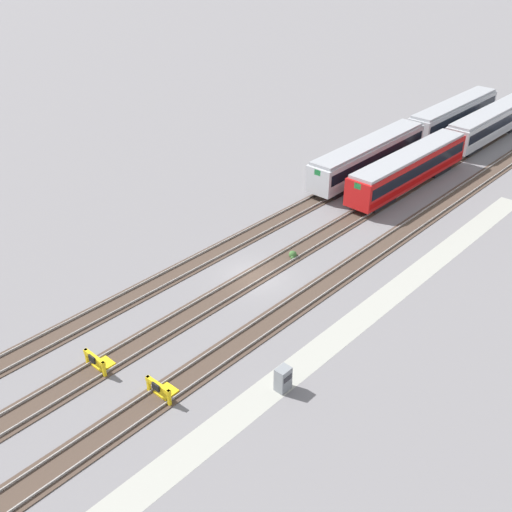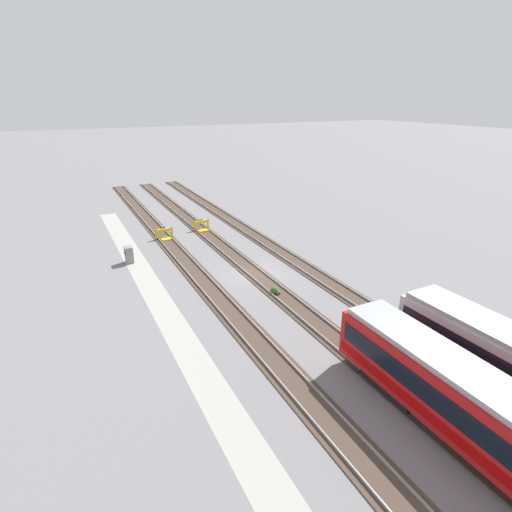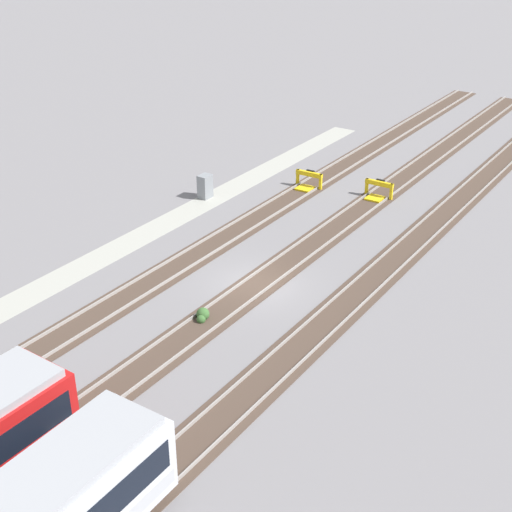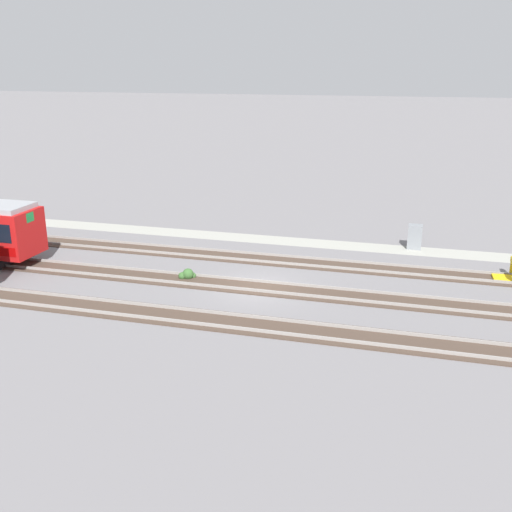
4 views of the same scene
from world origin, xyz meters
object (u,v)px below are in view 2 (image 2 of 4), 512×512
(electrical_cabinet, at_px, (129,255))
(bumper_stop_near_inner_track, at_px, (202,226))
(subway_car_front_row_centre, at_px, (501,429))
(weed_clump, at_px, (275,291))
(bumper_stop_nearest_track, at_px, (165,235))

(electrical_cabinet, bearing_deg, bumper_stop_near_inner_track, 123.39)
(subway_car_front_row_centre, bearing_deg, weed_clump, -178.87)
(bumper_stop_nearest_track, xyz_separation_m, electrical_cabinet, (5.25, -4.85, 0.29))
(subway_car_front_row_centre, xyz_separation_m, electrical_cabinet, (-30.67, -9.67, -1.24))
(electrical_cabinet, bearing_deg, bumper_stop_nearest_track, 137.26)
(subway_car_front_row_centre, relative_size, weed_clump, 19.60)
(subway_car_front_row_centre, distance_m, weed_clump, 18.57)
(electrical_cabinet, relative_size, weed_clump, 1.74)
(bumper_stop_nearest_track, relative_size, bumper_stop_near_inner_track, 1.00)
(bumper_stop_near_inner_track, bearing_deg, weed_clump, -1.04)
(bumper_stop_near_inner_track, bearing_deg, bumper_stop_nearest_track, -77.07)
(subway_car_front_row_centre, relative_size, bumper_stop_nearest_track, 8.98)
(bumper_stop_near_inner_track, height_order, electrical_cabinet, electrical_cabinet)
(subway_car_front_row_centre, bearing_deg, bumper_stop_nearest_track, -172.37)
(bumper_stop_nearest_track, relative_size, weed_clump, 2.18)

